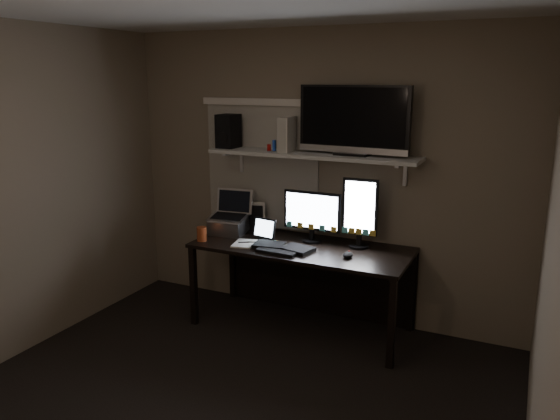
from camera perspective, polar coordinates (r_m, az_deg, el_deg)
The scene contains 20 objects.
floor at distance 3.72m, azimuth -7.10°, elevation -20.74°, with size 3.60×3.60×0.00m, color black.
back_wall at distance 4.75m, azimuth 4.10°, elevation 3.47°, with size 3.60×3.60×0.00m, color #7E6E5A.
right_wall at distance 2.70m, azimuth 26.50°, elevation -6.07°, with size 3.60×3.60×0.00m, color #7E6E5A.
window_blinds at distance 4.95m, azimuth -1.92°, elevation 4.51°, with size 1.10×0.02×1.10m, color #BCB8A9.
desk at distance 4.70m, azimuth 2.83°, elevation -5.41°, with size 1.80×0.75×0.73m.
wall_shelf at distance 4.55m, azimuth 3.34°, elevation 5.78°, with size 1.80×0.35×0.03m, color beige.
monitor_landscape at distance 4.59m, azimuth 3.37°, elevation -0.68°, with size 0.51×0.05×0.44m, color black.
monitor_portrait at distance 4.47m, azimuth 8.35°, elevation -0.30°, with size 0.29×0.05×0.58m, color black.
keyboard at distance 4.45m, azimuth 0.32°, elevation -3.90°, with size 0.51×0.20×0.03m, color black.
mouse at distance 4.28m, azimuth 7.11°, elevation -4.67°, with size 0.07×0.11×0.04m, color black.
notepad at distance 4.58m, azimuth -3.76°, elevation -3.52°, with size 0.17×0.23×0.01m, color silver.
tablet at distance 4.66m, azimuth -1.59°, elevation -2.02°, with size 0.23×0.09×0.20m, color black.
file_sorter at distance 4.97m, azimuth -2.91°, elevation -0.69°, with size 0.20×0.09×0.25m, color black.
laptop at distance 4.85m, azimuth -5.43°, elevation -0.32°, with size 0.34×0.27×0.38m, color silver.
cup at distance 4.70m, azimuth -8.18°, elevation -2.49°, with size 0.08×0.08×0.12m, color #953B1B.
sticky_notes at distance 4.58m, azimuth -0.71°, elevation -3.56°, with size 0.32×0.24×0.00m, color gold, non-canonical shape.
tv at distance 4.44m, azimuth 7.71°, elevation 9.24°, with size 0.92×0.17×0.55m, color black.
game_console at distance 4.62m, azimuth 0.81°, elevation 7.91°, with size 0.07×0.24×0.29m, color silver.
speaker at distance 4.89m, azimuth -5.41°, elevation 8.21°, with size 0.16×0.20×0.29m, color black.
bottles at distance 4.64m, azimuth -0.60°, elevation 6.93°, with size 0.20×0.05×0.13m, color #A50F0C, non-canonical shape.
Camera 1 is at (1.68, -2.56, 2.10)m, focal length 35.00 mm.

